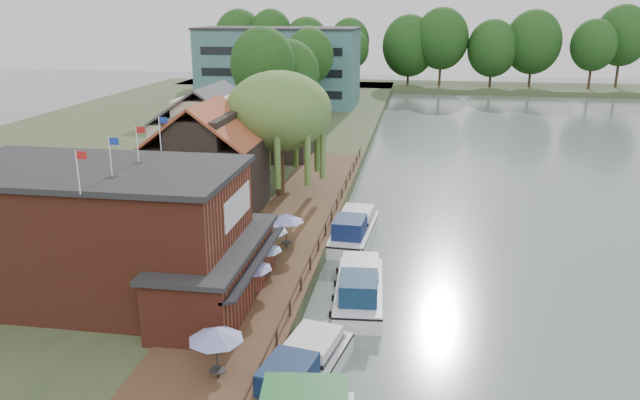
# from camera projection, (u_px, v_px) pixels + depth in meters

# --- Properties ---
(ground) EXTENTS (260.00, 260.00, 0.00)m
(ground) POSITION_uv_depth(u_px,v_px,m) (395.00, 324.00, 33.24)
(ground) COLOR #576561
(ground) RESTS_ON ground
(land_bank) EXTENTS (50.00, 140.00, 1.00)m
(land_bank) POSITION_uv_depth(u_px,v_px,m) (144.00, 152.00, 70.67)
(land_bank) COLOR #384728
(land_bank) RESTS_ON ground
(quay_deck) EXTENTS (6.00, 50.00, 0.10)m
(quay_deck) POSITION_uv_depth(u_px,v_px,m) (287.00, 234.00, 43.58)
(quay_deck) COLOR #47301E
(quay_deck) RESTS_ON land_bank
(quay_rail) EXTENTS (0.20, 49.00, 1.00)m
(quay_rail) POSITION_uv_depth(u_px,v_px,m) (326.00, 227.00, 43.51)
(quay_rail) COLOR black
(quay_rail) RESTS_ON land_bank
(pub) EXTENTS (20.00, 11.00, 7.30)m
(pub) POSITION_uv_depth(u_px,v_px,m) (132.00, 234.00, 33.06)
(pub) COLOR maroon
(pub) RESTS_ON land_bank
(hotel_block) EXTENTS (25.40, 12.40, 12.30)m
(hotel_block) POSITION_uv_depth(u_px,v_px,m) (279.00, 66.00, 100.52)
(hotel_block) COLOR #38666B
(hotel_block) RESTS_ON land_bank
(cottage_a) EXTENTS (8.60, 7.60, 8.50)m
(cottage_a) POSITION_uv_depth(u_px,v_px,m) (207.00, 158.00, 47.18)
(cottage_a) COLOR black
(cottage_a) RESTS_ON land_bank
(cottage_b) EXTENTS (9.60, 8.60, 8.50)m
(cottage_b) POSITION_uv_depth(u_px,v_px,m) (212.00, 132.00, 57.07)
(cottage_b) COLOR beige
(cottage_b) RESTS_ON land_bank
(cottage_c) EXTENTS (7.60, 7.60, 8.50)m
(cottage_c) POSITION_uv_depth(u_px,v_px,m) (276.00, 117.00, 64.95)
(cottage_c) COLOR black
(cottage_c) RESTS_ON land_bank
(willow) EXTENTS (8.60, 8.60, 10.43)m
(willow) POSITION_uv_depth(u_px,v_px,m) (279.00, 135.00, 50.93)
(willow) COLOR #476B2D
(willow) RESTS_ON land_bank
(umbrella_0) EXTENTS (2.37, 2.37, 2.38)m
(umbrella_0) POSITION_uv_depth(u_px,v_px,m) (217.00, 353.00, 26.16)
(umbrella_0) COLOR navy
(umbrella_0) RESTS_ON quay_deck
(umbrella_1) EXTENTS (2.38, 2.38, 2.38)m
(umbrella_1) POSITION_uv_depth(u_px,v_px,m) (251.00, 280.00, 33.19)
(umbrella_1) COLOR #1F1A91
(umbrella_1) RESTS_ON quay_deck
(umbrella_2) EXTENTS (2.11, 2.11, 2.38)m
(umbrella_2) POSITION_uv_depth(u_px,v_px,m) (264.00, 261.00, 35.70)
(umbrella_2) COLOR navy
(umbrella_2) RESTS_ON quay_deck
(umbrella_3) EXTENTS (2.30, 2.30, 2.38)m
(umbrella_3) POSITION_uv_depth(u_px,v_px,m) (270.00, 241.00, 38.66)
(umbrella_3) COLOR navy
(umbrella_3) RESTS_ON quay_deck
(umbrella_4) EXTENTS (2.34, 2.34, 2.38)m
(umbrella_4) POSITION_uv_depth(u_px,v_px,m) (286.00, 231.00, 40.51)
(umbrella_4) COLOR #1B1B96
(umbrella_4) RESTS_ON quay_deck
(cruiser_0) EXTENTS (4.47, 9.28, 2.12)m
(cruiser_0) POSITION_uv_depth(u_px,v_px,m) (302.00, 365.00, 27.49)
(cruiser_0) COLOR silver
(cruiser_0) RESTS_ON ground
(cruiser_1) EXTENTS (3.65, 9.50, 2.24)m
(cruiser_1) POSITION_uv_depth(u_px,v_px,m) (359.00, 283.00, 35.59)
(cruiser_1) COLOR silver
(cruiser_1) RESTS_ON ground
(cruiser_2) EXTENTS (3.61, 9.58, 2.26)m
(cruiser_2) POSITION_uv_depth(u_px,v_px,m) (354.00, 226.00, 44.93)
(cruiser_2) COLOR silver
(cruiser_2) RESTS_ON ground
(bank_tree_0) EXTENTS (7.65, 7.65, 13.18)m
(bank_tree_0) POSITION_uv_depth(u_px,v_px,m) (263.00, 83.00, 74.14)
(bank_tree_0) COLOR #143811
(bank_tree_0) RESTS_ON land_bank
(bank_tree_1) EXTENTS (7.68, 7.68, 11.49)m
(bank_tree_1) POSITION_uv_depth(u_px,v_px,m) (289.00, 85.00, 79.22)
(bank_tree_1) COLOR #143811
(bank_tree_1) RESTS_ON land_bank
(bank_tree_2) EXTENTS (6.82, 6.82, 12.59)m
(bank_tree_2) POSITION_uv_depth(u_px,v_px,m) (310.00, 73.00, 89.40)
(bank_tree_2) COLOR #143811
(bank_tree_2) RESTS_ON land_bank
(bank_tree_3) EXTENTS (6.30, 6.30, 12.35)m
(bank_tree_3) POSITION_uv_depth(u_px,v_px,m) (310.00, 63.00, 106.90)
(bank_tree_3) COLOR #143811
(bank_tree_3) RESTS_ON land_bank
(bank_tree_4) EXTENTS (6.98, 6.98, 11.84)m
(bank_tree_4) POSITION_uv_depth(u_px,v_px,m) (322.00, 61.00, 114.20)
(bank_tree_4) COLOR #143811
(bank_tree_4) RESTS_ON land_bank
(bank_tree_5) EXTENTS (6.48, 6.48, 11.32)m
(bank_tree_5) POSITION_uv_depth(u_px,v_px,m) (352.00, 59.00, 120.91)
(bank_tree_5) COLOR #143811
(bank_tree_5) RESTS_ON land_bank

